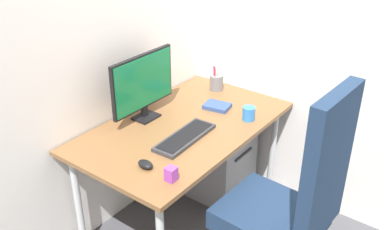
% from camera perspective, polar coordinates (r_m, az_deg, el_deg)
% --- Properties ---
extents(ground_plane, '(8.00, 8.00, 0.00)m').
position_cam_1_polar(ground_plane, '(3.05, -0.98, -13.29)').
color(ground_plane, '#4C4C51').
extents(wall_back, '(2.96, 0.04, 2.80)m').
position_cam_1_polar(wall_back, '(2.66, -8.69, 14.30)').
color(wall_back, white).
rests_on(wall_back, ground_plane).
extents(desk, '(1.35, 0.79, 0.72)m').
position_cam_1_polar(desk, '(2.67, -1.09, -2.51)').
color(desk, brown).
rests_on(desk, ground_plane).
extents(office_chair, '(0.56, 0.59, 1.24)m').
position_cam_1_polar(office_chair, '(2.29, 12.78, -10.86)').
color(office_chair, black).
rests_on(office_chair, ground_plane).
extents(filing_cabinet, '(0.41, 0.57, 0.55)m').
position_cam_1_polar(filing_cabinet, '(3.19, 2.24, -5.16)').
color(filing_cabinet, gray).
rests_on(filing_cabinet, ground_plane).
extents(monitor, '(0.50, 0.12, 0.41)m').
position_cam_1_polar(monitor, '(2.64, -6.36, 4.09)').
color(monitor, black).
rests_on(monitor, desk).
extents(keyboard, '(0.43, 0.16, 0.02)m').
position_cam_1_polar(keyboard, '(2.49, -0.92, -2.91)').
color(keyboard, '#333338').
rests_on(keyboard, desk).
extents(mouse, '(0.07, 0.10, 0.04)m').
position_cam_1_polar(mouse, '(2.25, -6.08, -6.39)').
color(mouse, black).
rests_on(mouse, desk).
extents(pen_holder, '(0.09, 0.09, 0.18)m').
position_cam_1_polar(pen_holder, '(3.08, 3.18, 4.27)').
color(pen_holder, slate).
rests_on(pen_holder, desk).
extents(notebook, '(0.15, 0.18, 0.03)m').
position_cam_1_polar(notebook, '(2.84, 3.29, 1.16)').
color(notebook, '#334C8C').
rests_on(notebook, desk).
extents(coffee_mug, '(0.11, 0.08, 0.09)m').
position_cam_1_polar(coffee_mug, '(2.70, 7.40, 0.22)').
color(coffee_mug, '#337FD8').
rests_on(coffee_mug, desk).
extents(desk_clamp_accessory, '(0.05, 0.05, 0.07)m').
position_cam_1_polar(desk_clamp_accessory, '(2.14, -2.73, -7.68)').
color(desk_clamp_accessory, purple).
rests_on(desk_clamp_accessory, desk).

